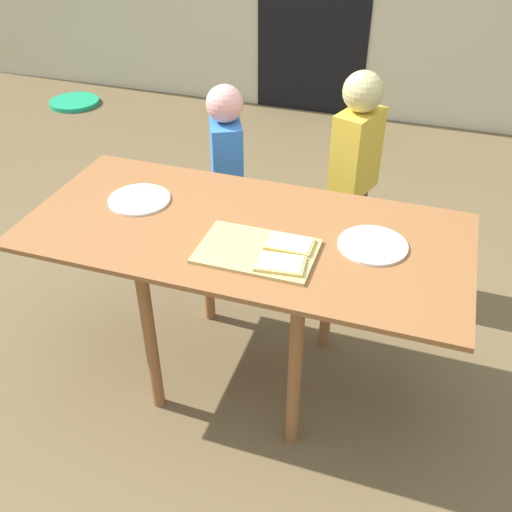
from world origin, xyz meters
TOP-DOWN VIEW (x-y plane):
  - ground_plane at (0.00, 0.00)m, footprint 16.00×16.00m
  - dining_table at (0.00, 0.00)m, footprint 1.60×0.74m
  - cutting_board at (0.09, -0.13)m, footprint 0.40×0.26m
  - pizza_slice_far_right at (0.19, -0.07)m, footprint 0.16×0.11m
  - pizza_slice_near_right at (0.19, -0.18)m, footprint 0.17×0.12m
  - plate_white_left at (-0.45, 0.06)m, footprint 0.24×0.24m
  - plate_white_right at (0.46, 0.04)m, footprint 0.24×0.24m
  - child_left at (-0.34, 0.70)m, footprint 0.23×0.28m
  - child_right at (0.27, 0.77)m, footprint 0.21×0.27m
  - garden_hose_coil at (-2.45, 2.48)m, footprint 0.43×0.43m

SIDE VIEW (x-z plane):
  - ground_plane at x=0.00m, z-range 0.00..0.00m
  - garden_hose_coil at x=-2.45m, z-range 0.00..0.04m
  - child_left at x=-0.34m, z-range 0.07..1.06m
  - child_right at x=0.27m, z-range 0.09..1.18m
  - dining_table at x=0.00m, z-range 0.28..1.01m
  - plate_white_left at x=-0.45m, z-range 0.73..0.74m
  - plate_white_right at x=0.46m, z-range 0.73..0.74m
  - cutting_board at x=0.09m, z-range 0.73..0.75m
  - pizza_slice_far_right at x=0.19m, z-range 0.75..0.76m
  - pizza_slice_near_right at x=0.19m, z-range 0.75..0.76m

